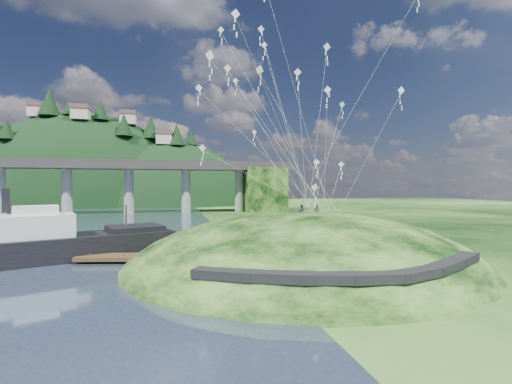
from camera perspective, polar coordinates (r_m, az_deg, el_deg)
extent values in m
plane|color=black|center=(31.12, -4.67, -13.23)|extent=(320.00, 320.00, 0.00)
ellipsoid|color=black|center=(35.44, 8.08, -13.96)|extent=(36.00, 32.00, 13.00)
cube|color=black|center=(22.73, -5.26, -13.34)|extent=(4.32, 3.62, 0.71)
cube|color=black|center=(21.80, 3.47, -13.80)|extent=(4.10, 2.97, 0.61)
cube|color=black|center=(21.96, 11.99, -13.72)|extent=(3.85, 2.37, 0.62)
cube|color=black|center=(23.03, 19.41, -13.18)|extent=(3.62, 1.83, 0.66)
cube|color=black|center=(24.90, 25.08, -12.11)|extent=(3.82, 2.27, 0.68)
cube|color=black|center=(27.50, 28.78, -10.69)|extent=(4.11, 2.97, 0.71)
cube|color=black|center=(30.63, 30.99, -9.46)|extent=(4.26, 3.43, 0.66)
cylinder|color=gray|center=(108.57, -36.91, 0.22)|extent=(2.60, 2.60, 13.00)
cylinder|color=gray|center=(103.45, -28.99, 0.27)|extent=(2.60, 2.60, 13.00)
cylinder|color=gray|center=(100.48, -20.43, 0.31)|extent=(2.60, 2.60, 13.00)
cylinder|color=gray|center=(99.86, -11.57, 0.35)|extent=(2.60, 2.60, 13.00)
cylinder|color=gray|center=(101.62, -2.80, 0.39)|extent=(2.60, 2.60, 13.00)
cube|color=black|center=(103.31, 1.29, 0.40)|extent=(12.00, 11.00, 13.00)
ellipsoid|color=black|center=(160.31, -26.43, -3.95)|extent=(96.00, 68.00, 88.00)
ellipsoid|color=black|center=(148.83, -13.79, -5.80)|extent=(76.00, 56.00, 72.00)
cone|color=black|center=(148.28, -36.13, 8.47)|extent=(5.29, 5.29, 6.96)
cone|color=black|center=(154.56, -31.19, 12.68)|extent=(8.01, 8.01, 10.54)
cone|color=black|center=(151.85, -28.66, 12.40)|extent=(4.97, 4.97, 6.54)
cone|color=black|center=(147.20, -24.45, 12.32)|extent=(5.83, 5.83, 7.67)
cone|color=black|center=(139.90, -21.15, 10.40)|extent=(6.47, 6.47, 8.51)
cone|color=black|center=(145.94, -17.14, 10.29)|extent=(7.13, 7.13, 9.38)
cone|color=black|center=(140.28, -13.08, 9.30)|extent=(6.56, 6.56, 8.63)
cone|color=black|center=(145.98, -10.76, 8.91)|extent=(4.88, 4.88, 6.42)
cube|color=beige|center=(158.65, -32.60, 11.17)|extent=(6.00, 5.00, 4.00)
cube|color=brown|center=(159.15, -32.61, 12.12)|extent=(6.40, 5.40, 1.60)
cube|color=beige|center=(146.13, -27.19, 11.42)|extent=(6.00, 5.00, 4.00)
cube|color=brown|center=(146.64, -27.20, 12.46)|extent=(6.40, 5.40, 1.60)
cube|color=beige|center=(149.18, -20.53, 11.22)|extent=(6.00, 5.00, 4.00)
cube|color=brown|center=(149.68, -20.54, 12.23)|extent=(6.40, 5.40, 1.60)
cube|color=beige|center=(141.00, -15.09, 8.43)|extent=(6.00, 5.00, 4.00)
cube|color=brown|center=(141.37, -15.09, 9.52)|extent=(6.40, 5.40, 1.60)
cube|color=black|center=(41.24, -28.72, -8.04)|extent=(21.85, 12.68, 2.50)
cube|color=silver|center=(40.80, -32.80, -5.04)|extent=(7.78, 6.29, 2.69)
cube|color=silver|center=(40.66, -32.83, -2.75)|extent=(4.60, 4.03, 1.15)
cube|color=black|center=(42.14, -19.54, -5.67)|extent=(7.07, 6.50, 0.58)
cylinder|color=black|center=(40.64, -36.24, -1.16)|extent=(0.67, 0.67, 2.31)
cylinder|color=#2D2B2B|center=(41.79, -20.83, -4.01)|extent=(0.23, 0.23, 2.89)
cube|color=#372816|center=(36.33, -15.98, -10.36)|extent=(16.05, 5.82, 0.40)
cylinder|color=#372816|center=(38.64, -25.96, -10.17)|extent=(0.34, 0.34, 1.13)
cylinder|color=#372816|center=(37.38, -21.12, -10.51)|extent=(0.34, 0.34, 1.13)
cylinder|color=#372816|center=(36.39, -15.98, -10.80)|extent=(0.34, 0.34, 1.13)
cylinder|color=#372816|center=(35.70, -10.58, -11.01)|extent=(0.34, 0.34, 1.13)
cylinder|color=#372816|center=(35.33, -5.02, -11.12)|extent=(0.34, 0.34, 1.13)
imported|color=#282C35|center=(37.32, 10.10, -2.06)|extent=(0.64, 0.49, 1.57)
imported|color=#282C35|center=(36.96, 7.57, -2.10)|extent=(0.84, 0.73, 1.48)
cube|color=silver|center=(38.58, 25.33, 26.37)|extent=(0.10, 0.04, 0.45)
cube|color=silver|center=(38.34, 25.32, 25.63)|extent=(0.10, 0.04, 0.45)
cube|color=silver|center=(35.89, 23.04, 15.31)|extent=(0.74, 0.15, 0.74)
cube|color=silver|center=(35.76, 23.03, 14.50)|extent=(0.10, 0.04, 0.43)
cube|color=silver|center=(35.64, 23.03, 13.68)|extent=(0.10, 0.04, 0.43)
cube|color=silver|center=(35.53, 23.02, 12.86)|extent=(0.10, 0.04, 0.43)
cube|color=silver|center=(41.83, 11.74, 22.60)|extent=(0.86, 0.28, 0.84)
cube|color=silver|center=(41.61, 11.73, 21.82)|extent=(0.11, 0.06, 0.50)
cube|color=silver|center=(41.40, 11.73, 21.03)|extent=(0.11, 0.06, 0.50)
cube|color=silver|center=(41.20, 11.73, 20.24)|extent=(0.11, 0.06, 0.50)
cube|color=silver|center=(38.48, 0.82, 25.52)|extent=(0.70, 0.23, 0.68)
cube|color=silver|center=(38.27, 0.82, 24.85)|extent=(0.09, 0.04, 0.41)
cube|color=silver|center=(38.08, 0.82, 24.16)|extent=(0.09, 0.04, 0.41)
cube|color=silver|center=(37.89, 0.82, 23.47)|extent=(0.09, 0.04, 0.41)
cube|color=silver|center=(35.23, 10.07, 4.92)|extent=(0.58, 0.39, 0.66)
cube|color=silver|center=(35.20, 10.06, 4.15)|extent=(0.09, 0.04, 0.39)
cube|color=silver|center=(35.18, 10.06, 3.38)|extent=(0.09, 0.04, 0.39)
cube|color=silver|center=(35.17, 10.06, 2.61)|extent=(0.09, 0.04, 0.39)
cube|color=silver|center=(42.02, -9.51, 16.74)|extent=(0.84, 0.24, 0.85)
cube|color=silver|center=(41.86, -9.51, 15.94)|extent=(0.11, 0.03, 0.49)
cube|color=silver|center=(41.71, -9.51, 15.15)|extent=(0.11, 0.03, 0.49)
cube|color=silver|center=(41.57, -9.50, 14.34)|extent=(0.11, 0.03, 0.49)
cube|color=silver|center=(39.75, -8.95, 7.29)|extent=(0.84, 0.25, 0.85)
cube|color=silver|center=(39.69, -8.95, 6.42)|extent=(0.11, 0.07, 0.50)
cube|color=silver|center=(39.64, -8.95, 5.55)|extent=(0.11, 0.07, 0.50)
cube|color=silver|center=(39.59, -8.94, 4.67)|extent=(0.11, 0.07, 0.50)
cube|color=silver|center=(44.39, 14.16, 13.96)|extent=(0.74, 0.27, 0.71)
cube|color=silver|center=(44.28, 14.16, 13.30)|extent=(0.10, 0.05, 0.43)
cube|color=silver|center=(44.17, 14.15, 12.64)|extent=(0.10, 0.05, 0.43)
cube|color=silver|center=(44.07, 14.15, 11.97)|extent=(0.10, 0.05, 0.43)
cube|color=silver|center=(42.64, -5.87, 25.30)|extent=(0.70, 0.28, 0.72)
cube|color=silver|center=(42.44, -5.87, 24.66)|extent=(0.09, 0.03, 0.42)
cube|color=silver|center=(42.23, -5.86, 24.02)|extent=(0.09, 0.03, 0.42)
cube|color=silver|center=(42.03, -5.86, 23.38)|extent=(0.09, 0.03, 0.42)
cube|color=silver|center=(31.88, 11.84, 16.33)|extent=(0.49, 0.50, 0.66)
cube|color=silver|center=(31.76, 11.84, 15.51)|extent=(0.08, 0.06, 0.39)
cube|color=silver|center=(31.64, 11.83, 14.69)|extent=(0.08, 0.06, 0.39)
cube|color=silver|center=(31.54, 11.83, 13.86)|extent=(0.08, 0.06, 0.39)
cube|color=silver|center=(34.64, 0.60, 19.65)|extent=(0.84, 0.33, 0.85)
cube|color=silver|center=(34.45, 0.60, 18.67)|extent=(0.10, 0.09, 0.51)
cube|color=silver|center=(34.26, 0.60, 17.67)|extent=(0.10, 0.09, 0.51)
cube|color=silver|center=(34.09, 0.60, 16.67)|extent=(0.10, 0.09, 0.51)
cube|color=silver|center=(44.45, 14.02, 4.50)|extent=(0.69, 0.46, 0.78)
cube|color=silver|center=(44.42, 14.01, 3.78)|extent=(0.10, 0.05, 0.46)
cube|color=silver|center=(44.40, 14.01, 3.06)|extent=(0.10, 0.05, 0.46)
cube|color=silver|center=(44.38, 14.01, 2.34)|extent=(0.10, 0.05, 0.46)
cube|color=silver|center=(42.58, -0.29, 9.95)|extent=(0.43, 0.55, 0.64)
cube|color=silver|center=(42.51, -0.29, 9.32)|extent=(0.08, 0.06, 0.39)
cube|color=silver|center=(42.44, -0.29, 8.69)|extent=(0.08, 0.06, 0.39)
cube|color=silver|center=(42.38, -0.29, 8.06)|extent=(0.08, 0.06, 0.39)
cube|color=silver|center=(40.92, 1.39, 23.29)|extent=(0.66, 0.31, 0.68)
cube|color=silver|center=(40.74, 1.39, 22.64)|extent=(0.09, 0.03, 0.41)
cube|color=silver|center=(40.56, 1.39, 21.99)|extent=(0.09, 0.03, 0.41)
cube|color=silver|center=(40.38, 1.39, 21.33)|extent=(0.09, 0.03, 0.41)
cube|color=silver|center=(42.79, -4.75, 19.87)|extent=(0.88, 0.24, 0.87)
cube|color=silver|center=(42.59, -4.75, 19.08)|extent=(0.12, 0.03, 0.51)
cube|color=silver|center=(42.40, -4.75, 18.28)|extent=(0.12, 0.03, 0.51)
cube|color=silver|center=(42.22, -4.75, 17.47)|extent=(0.12, 0.03, 0.51)
cube|color=silver|center=(35.66, 9.78, 0.75)|extent=(0.84, 0.27, 0.82)
cube|color=silver|center=(35.67, 9.78, -0.20)|extent=(0.11, 0.06, 0.49)
cube|color=silver|center=(35.69, 9.77, -1.15)|extent=(0.11, 0.06, 0.49)
cube|color=silver|center=(35.72, 9.77, -2.10)|extent=(0.11, 0.06, 0.49)
cube|color=silver|center=(43.35, -3.42, 18.00)|extent=(0.70, 0.25, 0.72)
cube|color=silver|center=(43.20, -3.42, 17.35)|extent=(0.09, 0.03, 0.42)
cube|color=silver|center=(43.06, -3.42, 16.70)|extent=(0.09, 0.03, 0.42)
cube|color=silver|center=(42.93, -3.42, 16.04)|extent=(0.09, 0.03, 0.42)
cube|color=silver|center=(31.53, -3.42, 27.52)|extent=(0.76, 0.17, 0.76)
cube|color=silver|center=(31.30, -3.42, 26.63)|extent=(0.10, 0.04, 0.44)
cube|color=silver|center=(31.07, -3.42, 25.74)|extent=(0.10, 0.04, 0.44)
cube|color=silver|center=(30.85, -3.42, 24.83)|extent=(0.10, 0.04, 0.44)
cube|color=silver|center=(28.04, -7.70, 21.59)|extent=(0.72, 0.42, 0.80)
cube|color=silver|center=(27.85, -7.70, 20.50)|extent=(0.09, 0.08, 0.46)
cube|color=silver|center=(27.66, -7.69, 19.39)|extent=(0.09, 0.08, 0.46)
cube|color=silver|center=(27.49, -7.69, 18.27)|extent=(0.09, 0.08, 0.46)
cube|color=silver|center=(36.63, 6.95, 19.21)|extent=(0.73, 0.31, 0.75)
cube|color=silver|center=(36.47, 6.95, 18.40)|extent=(0.10, 0.03, 0.44)
cube|color=silver|center=(36.31, 6.95, 17.58)|extent=(0.10, 0.03, 0.44)
cube|color=silver|center=(36.16, 6.95, 16.76)|extent=(0.10, 0.03, 0.44)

